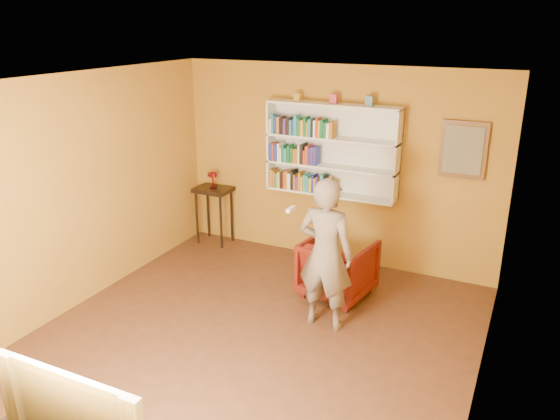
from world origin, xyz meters
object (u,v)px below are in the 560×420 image
object	(u,v)px
console_table	(214,197)
armchair	(338,268)
bookshelf	(333,150)
person	(326,254)
television	(84,407)
ruby_lustre	(213,176)

from	to	relation	value
console_table	armchair	world-z (taller)	console_table
bookshelf	person	xyz separation A→B (m)	(0.57, -1.67, -0.74)
television	armchair	bearing A→B (deg)	83.64
console_table	ruby_lustre	xyz separation A→B (m)	(0.00, -0.00, 0.33)
bookshelf	ruby_lustre	bearing A→B (deg)	-174.97
bookshelf	person	size ratio (longest dim) A/B	1.05
ruby_lustre	armchair	world-z (taller)	ruby_lustre
ruby_lustre	person	world-z (taller)	person
person	bookshelf	bearing A→B (deg)	-70.18
ruby_lustre	person	xyz separation A→B (m)	(2.38, -1.51, -0.19)
armchair	television	world-z (taller)	television
ruby_lustre	person	bearing A→B (deg)	-32.36
ruby_lustre	television	world-z (taller)	television
bookshelf	armchair	xyz separation A→B (m)	(0.46, -0.94, -1.23)
bookshelf	television	xyz separation A→B (m)	(0.07, -4.66, -0.71)
console_table	person	bearing A→B (deg)	-32.36
bookshelf	armchair	world-z (taller)	bookshelf
ruby_lustre	armchair	size ratio (longest dim) A/B	0.32
armchair	television	bearing A→B (deg)	93.66
armchair	person	size ratio (longest dim) A/B	0.46
bookshelf	ruby_lustre	size ratio (longest dim) A/B	7.17
ruby_lustre	person	distance (m)	2.82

